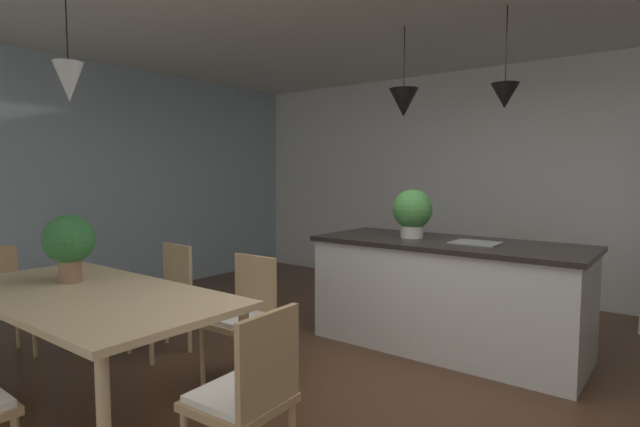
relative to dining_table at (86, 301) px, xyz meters
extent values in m
cube|color=#4C301E|center=(1.58, 1.19, -0.70)|extent=(10.00, 8.40, 0.04)
cube|color=silver|center=(1.58, 4.45, 0.67)|extent=(10.00, 0.12, 2.70)
cube|color=#9EB7C6|center=(-2.48, 1.19, 0.67)|extent=(0.06, 8.40, 2.70)
cube|color=#D1B284|center=(0.00, 0.00, 0.04)|extent=(2.05, 0.99, 0.04)
cylinder|color=#D1B284|center=(-0.94, 0.42, -0.32)|extent=(0.06, 0.06, 0.72)
cylinder|color=#D1B284|center=(0.94, 0.42, -0.32)|extent=(0.06, 0.06, 0.72)
cylinder|color=#D1B284|center=(0.94, -0.42, -0.32)|extent=(0.06, 0.06, 0.72)
cube|color=tan|center=(-0.46, 0.82, -0.25)|extent=(0.42, 0.42, 0.04)
cube|color=white|center=(-0.46, 0.82, -0.21)|extent=(0.38, 0.38, 0.03)
cube|color=tan|center=(-0.45, 1.00, -0.02)|extent=(0.38, 0.05, 0.42)
cylinder|color=tan|center=(-0.30, 0.64, -0.47)|extent=(0.04, 0.04, 0.41)
cylinder|color=tan|center=(-0.64, 0.66, -0.47)|extent=(0.04, 0.04, 0.41)
cylinder|color=tan|center=(-0.28, 0.98, -0.47)|extent=(0.04, 0.04, 0.41)
cylinder|color=tan|center=(-0.62, 1.00, -0.47)|extent=(0.04, 0.04, 0.41)
cube|color=tan|center=(-1.34, 0.00, -0.25)|extent=(0.41, 0.41, 0.04)
cube|color=white|center=(-1.34, 0.00, -0.21)|extent=(0.37, 0.37, 0.03)
cylinder|color=tan|center=(-1.17, 0.17, -0.47)|extent=(0.04, 0.04, 0.41)
cylinder|color=tan|center=(-1.51, 0.17, -0.47)|extent=(0.04, 0.04, 0.41)
cube|color=tan|center=(1.34, 0.00, -0.25)|extent=(0.42, 0.42, 0.04)
cube|color=white|center=(1.34, 0.00, -0.21)|extent=(0.38, 0.38, 0.03)
cube|color=tan|center=(1.52, 0.01, -0.02)|extent=(0.05, 0.38, 0.42)
cylinder|color=tan|center=(1.17, 0.16, -0.47)|extent=(0.04, 0.04, 0.41)
cube|color=tan|center=(0.46, 0.82, -0.25)|extent=(0.41, 0.41, 0.04)
cube|color=white|center=(0.46, 0.82, -0.21)|extent=(0.37, 0.37, 0.03)
cube|color=tan|center=(0.46, 1.00, -0.02)|extent=(0.38, 0.04, 0.42)
cylinder|color=tan|center=(0.64, 0.65, -0.47)|extent=(0.04, 0.04, 0.41)
cylinder|color=tan|center=(0.30, 0.64, -0.47)|extent=(0.04, 0.04, 0.41)
cylinder|color=tan|center=(0.63, 0.99, -0.47)|extent=(0.04, 0.04, 0.41)
cylinder|color=tan|center=(0.29, 0.98, -0.47)|extent=(0.04, 0.04, 0.41)
cube|color=silver|center=(1.33, 2.35, -0.24)|extent=(2.12, 0.84, 0.88)
cube|color=black|center=(1.33, 2.35, 0.20)|extent=(2.18, 0.90, 0.04)
cube|color=gray|center=(1.56, 2.35, 0.23)|extent=(0.36, 0.30, 0.01)
cylinder|color=black|center=(-0.05, -0.02, 1.73)|extent=(0.01, 0.01, 0.59)
cone|color=#B7B7B7|center=(-0.05, -0.02, 1.32)|extent=(0.17, 0.17, 0.23)
cylinder|color=black|center=(0.91, 2.35, 1.76)|extent=(0.01, 0.01, 0.52)
cone|color=black|center=(0.91, 2.35, 1.38)|extent=(0.25, 0.25, 0.24)
cylinder|color=black|center=(1.76, 2.35, 1.74)|extent=(0.01, 0.01, 0.57)
cone|color=black|center=(1.76, 2.35, 1.36)|extent=(0.21, 0.21, 0.19)
cylinder|color=beige|center=(1.01, 2.35, 0.28)|extent=(0.20, 0.20, 0.10)
sphere|color=#478C42|center=(1.01, 2.35, 0.47)|extent=(0.34, 0.34, 0.34)
cylinder|color=#8C664C|center=(-0.33, 0.07, 0.13)|extent=(0.14, 0.14, 0.15)
sphere|color=#2D6B33|center=(-0.33, 0.07, 0.35)|extent=(0.32, 0.32, 0.32)
camera|label=1|loc=(2.93, -1.47, 0.78)|focal=27.54mm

